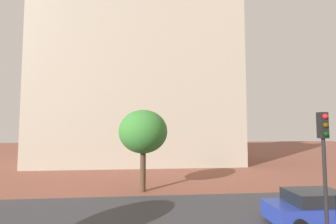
% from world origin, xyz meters
% --- Properties ---
extents(ground_plane, '(120.00, 120.00, 0.00)m').
position_xyz_m(ground_plane, '(0.00, 10.00, 0.00)').
color(ground_plane, brown).
extents(street_asphalt_strip, '(120.00, 7.18, 0.00)m').
position_xyz_m(street_asphalt_strip, '(0.00, 8.78, 0.00)').
color(street_asphalt_strip, '#38383D').
rests_on(street_asphalt_strip, ground_plane).
extents(landmark_building, '(24.15, 10.61, 36.84)m').
position_xyz_m(landmark_building, '(-1.63, 27.23, 11.83)').
color(landmark_building, '#B2A893').
rests_on(landmark_building, ground_plane).
extents(car_blue, '(4.13, 2.07, 1.49)m').
position_xyz_m(car_blue, '(6.56, 7.20, 0.71)').
color(car_blue, '#23389E').
rests_on(car_blue, ground_plane).
extents(traffic_light_pole, '(0.28, 0.34, 4.84)m').
position_xyz_m(traffic_light_pole, '(5.10, 4.67, 3.37)').
color(traffic_light_pole, black).
rests_on(traffic_light_pole, ground_plane).
extents(tree_curb_far, '(3.33, 3.33, 5.56)m').
position_xyz_m(tree_curb_far, '(-1.18, 13.42, 4.03)').
color(tree_curb_far, '#4C3823').
rests_on(tree_curb_far, ground_plane).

